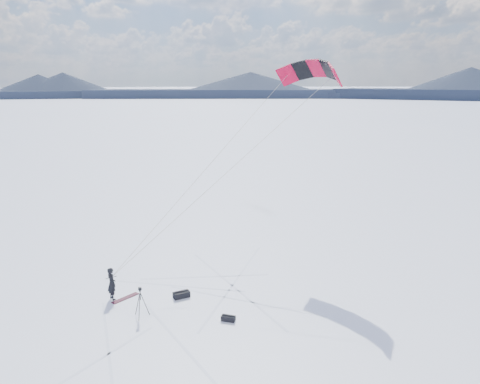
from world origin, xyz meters
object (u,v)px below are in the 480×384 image
snowkiter (113,299)px  gear_bag_a (181,295)px  tripod (140,298)px  snowboard (125,298)px  gear_bag_b (228,318)px

snowkiter → gear_bag_a: (3.06, -1.49, 0.16)m
gear_bag_a → tripod: bearing=-157.2°
snowboard → gear_bag_a: (2.49, -1.26, 0.14)m
snowboard → gear_bag_a: bearing=-48.4°
gear_bag_a → gear_bag_b: (0.98, -3.19, -0.04)m
tripod → gear_bag_b: 4.10m
snowkiter → gear_bag_b: size_ratio=2.52×
snowkiter → gear_bag_a: size_ratio=2.02×
gear_bag_a → gear_bag_b: 3.34m
tripod → gear_bag_b: size_ratio=2.20×
snowkiter → gear_bag_a: 3.41m
snowkiter → gear_bag_b: (4.04, -4.69, 0.12)m
snowboard → gear_bag_a: size_ratio=1.82×
snowkiter → tripod: tripod is taller
snowboard → tripod: size_ratio=1.03×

